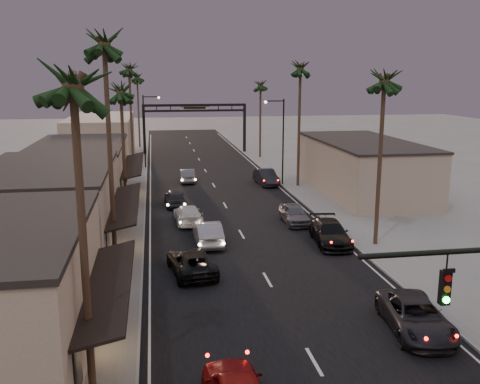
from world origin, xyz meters
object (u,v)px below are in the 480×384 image
object	(u,v)px
oncoming_silver	(208,232)
palm_rc	(261,82)
palm_lc	(121,87)
palm_far	(137,75)
palm_rb	(301,64)
arch	(195,116)
oncoming_pickup	(191,262)
streetlight_right	(281,135)
palm_ld	(129,66)
palm_ra	(385,74)
curbside_near	(416,316)
curbside_black	(330,233)
palm_la	(72,73)
streetlight_left	(146,125)
palm_lb	(104,37)

from	to	relation	value
oncoming_silver	palm_rc	bearing A→B (deg)	-107.67
palm_lc	palm_far	world-z (taller)	palm_far
palm_lc	palm_rb	size ratio (longest dim) A/B	0.86
arch	oncoming_pickup	bearing A→B (deg)	-94.85
streetlight_right	palm_far	size ratio (longest dim) A/B	0.68
streetlight_right	palm_far	xyz separation A→B (m)	(-15.22, 33.00, 6.11)
palm_ld	palm_ra	bearing A→B (deg)	-60.98
curbside_near	curbside_black	world-z (taller)	curbside_black
oncoming_pickup	oncoming_silver	xyz separation A→B (m)	(1.54, 5.50, 0.10)
palm_la	palm_far	bearing A→B (deg)	89.75
oncoming_silver	streetlight_right	bearing A→B (deg)	-118.08
oncoming_pickup	oncoming_silver	world-z (taller)	oncoming_silver
palm_ld	curbside_black	distance (m)	35.35
curbside_near	curbside_black	xyz separation A→B (m)	(0.36, 12.99, 0.04)
arch	curbside_near	bearing A→B (deg)	-84.81
palm_rc	oncoming_silver	bearing A→B (deg)	-106.57
arch	palm_ld	world-z (taller)	palm_ld
palm_lc	palm_rc	distance (m)	32.86
palm_ld	oncoming_pickup	bearing A→B (deg)	-82.67
arch	curbside_black	xyz separation A→B (m)	(5.64, -45.18, -4.75)
curbside_black	streetlight_left	bearing A→B (deg)	115.82
palm_ld	palm_rc	bearing A→B (deg)	27.62
streetlight_right	palm_lc	xyz separation A→B (m)	(-15.52, -9.00, 5.14)
arch	oncoming_pickup	world-z (taller)	arch
streetlight_right	palm_ld	world-z (taller)	palm_ld
palm_lc	palm_rb	xyz separation A→B (m)	(17.20, 8.00, 1.95)
palm_ld	oncoming_pickup	world-z (taller)	palm_ld
streetlight_right	palm_rc	xyz separation A→B (m)	(1.68, 19.00, 5.14)
palm_la	oncoming_pickup	size ratio (longest dim) A/B	2.61
palm_lb	curbside_near	size ratio (longest dim) A/B	2.86
curbside_near	palm_la	bearing A→B (deg)	-161.32
oncoming_pickup	curbside_black	size ratio (longest dim) A/B	0.94
palm_la	oncoming_silver	xyz separation A→B (m)	(5.95, 17.21, -10.65)
arch	curbside_black	world-z (taller)	arch
palm_ra	palm_ld	bearing A→B (deg)	119.02
palm_la	oncoming_silver	world-z (taller)	palm_la
palm_rc	curbside_near	size ratio (longest dim) A/B	2.30
arch	palm_far	distance (m)	12.96
palm_lb	palm_ld	xyz separation A→B (m)	(0.00, 33.00, -0.97)
streetlight_left	palm_lb	xyz separation A→B (m)	(-1.68, -36.00, 8.06)
palm_rc	palm_la	bearing A→B (deg)	-107.37
palm_lb	oncoming_silver	distance (m)	14.55
palm_lb	palm_lc	size ratio (longest dim) A/B	1.25
palm_ld	palm_rb	xyz separation A→B (m)	(17.20, -11.00, 0.00)
arch	palm_la	distance (m)	61.88
streetlight_right	palm_ra	bearing A→B (deg)	-85.43
palm_rb	arch	bearing A→B (deg)	108.30
palm_lb	palm_ld	bearing A→B (deg)	90.00
streetlight_right	oncoming_pickup	world-z (taller)	streetlight_right
palm_lc	arch	bearing A→B (deg)	75.80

